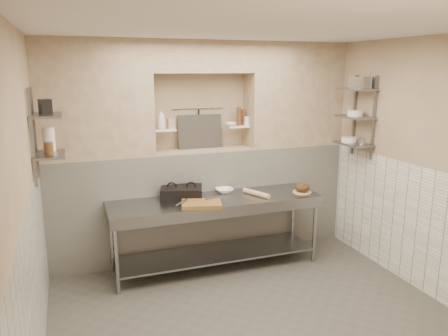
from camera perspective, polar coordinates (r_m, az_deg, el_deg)
name	(u,v)px	position (r m, az deg, el deg)	size (l,w,h in m)	color
floor	(254,320)	(4.73, 3.96, -19.18)	(4.00, 3.90, 0.10)	#4F4B46
ceiling	(259,22)	(4.03, 4.62, 18.45)	(4.00, 3.90, 0.10)	silver
wall_left	(20,205)	(3.83, -25.14, -4.39)	(0.10, 3.90, 2.80)	tan
wall_right	(427,167)	(5.30, 24.95, 0.16)	(0.10, 3.90, 2.80)	tan
wall_back	(197,148)	(5.98, -3.54, 2.67)	(4.00, 0.10, 2.80)	tan
wall_front	(411,274)	(2.56, 23.21, -12.55)	(4.00, 0.10, 2.80)	tan
backwall_lower	(203,202)	(5.92, -2.76, -4.42)	(4.00, 0.40, 1.40)	white
alcove_sill	(202,150)	(5.75, -2.84, 2.36)	(1.30, 0.40, 0.02)	tan
backwall_pillar_left	(94,99)	(5.43, -16.57, 8.58)	(1.35, 0.40, 1.40)	tan
backwall_pillar_right	(294,95)	(6.18, 9.08, 9.39)	(1.35, 0.40, 1.40)	tan
backwall_header	(201,57)	(5.65, -2.98, 14.30)	(1.30, 0.40, 0.40)	tan
wainscot_left	(36,284)	(4.07, -23.32, -13.80)	(0.02, 3.90, 1.40)	white
wainscot_right	(416,227)	(5.44, 23.80, -7.09)	(0.02, 3.90, 1.40)	white
alcove_shelf_left	(164,130)	(5.58, -7.81, 4.95)	(0.28, 0.16, 0.03)	white
alcove_shelf_right	(238,126)	(5.87, 1.83, 5.44)	(0.28, 0.16, 0.03)	white
utensil_rail	(198,108)	(5.84, -3.39, 7.86)	(0.02, 0.02, 0.70)	gray
hanging_steel	(199,121)	(5.83, -3.31, 6.18)	(0.02, 0.02, 0.30)	black
splash_panel	(200,132)	(5.80, -3.15, 4.76)	(0.60, 0.02, 0.45)	#383330
shelf_rail_left_a	(35,133)	(4.96, -23.51, 4.21)	(0.03, 0.03, 0.95)	slate
shelf_rail_left_b	(32,139)	(4.57, -23.78, 3.52)	(0.03, 0.03, 0.95)	slate
wall_shelf_left_lower	(50,155)	(4.79, -21.82, 1.64)	(0.30, 0.50, 0.03)	slate
wall_shelf_left_upper	(46,115)	(4.73, -22.22, 6.40)	(0.30, 0.50, 0.03)	slate
shelf_rail_right_a	(354,115)	(6.13, 16.65, 6.65)	(0.03, 0.03, 1.05)	slate
shelf_rail_right_b	(374,118)	(5.81, 18.98, 6.18)	(0.03, 0.03, 1.05)	slate
wall_shelf_right_lower	(353,144)	(5.93, 16.51, 3.05)	(0.30, 0.50, 0.03)	slate
wall_shelf_right_mid	(355,117)	(5.89, 16.73, 6.41)	(0.30, 0.50, 0.03)	slate
wall_shelf_right_upper	(357,89)	(5.86, 16.95, 9.81)	(0.30, 0.50, 0.03)	slate
prep_table	(216,219)	(5.42, -1.06, -6.69)	(2.60, 0.70, 0.90)	gray
panini_press	(182,192)	(5.41, -5.56, -3.18)	(0.58, 0.49, 0.14)	black
cutting_board	(202,204)	(5.09, -2.96, -4.69)	(0.46, 0.32, 0.04)	brown
knife_blade	(215,197)	(5.25, -1.12, -3.82)	(0.28, 0.03, 0.01)	gray
tongs	(182,202)	(5.05, -5.55, -4.48)	(0.02, 0.02, 0.25)	gray
mixing_bowl	(224,190)	(5.61, 0.05, -2.94)	(0.22, 0.22, 0.06)	white
rolling_pin	(256,193)	(5.49, 4.22, -3.30)	(0.06, 0.06, 0.41)	beige
bread_board	(302,192)	(5.70, 10.16, -3.11)	(0.24, 0.24, 0.01)	beige
bread_loaf	(302,187)	(5.69, 10.18, -2.50)	(0.19, 0.19, 0.11)	#4C2D19
bottle_soap	(161,119)	(5.52, -8.19, 6.33)	(0.10, 0.10, 0.26)	white
jar_alcove	(171,123)	(5.58, -6.91, 5.79)	(0.09, 0.09, 0.13)	tan
bowl_alcove	(231,124)	(5.80, 0.91, 5.73)	(0.15, 0.15, 0.05)	white
condiment_a	(243,117)	(5.92, 2.56, 6.65)	(0.06, 0.06, 0.21)	#53311B
condiment_b	(239,116)	(5.86, 1.95, 6.77)	(0.06, 0.06, 0.25)	#53311B
condiment_c	(247,121)	(5.89, 3.01, 6.16)	(0.07, 0.07, 0.12)	white
jug_left	(49,139)	(4.90, -21.91, 3.50)	(0.12, 0.12, 0.25)	white
jar_left	(49,148)	(4.69, -21.93, 2.38)	(0.09, 0.09, 0.13)	#53311B
box_left_upper	(45,107)	(4.72, -22.31, 7.43)	(0.11, 0.11, 0.15)	black
bowl_right	(349,139)	(5.99, 16.06, 3.60)	(0.21, 0.21, 0.06)	white
canister_right	(362,142)	(5.78, 17.59, 3.31)	(0.09, 0.09, 0.09)	gray
bowl_right_mid	(355,113)	(5.88, 16.77, 6.88)	(0.20, 0.20, 0.07)	white
basket_right	(361,83)	(5.80, 17.46, 10.59)	(0.19, 0.23, 0.14)	gray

